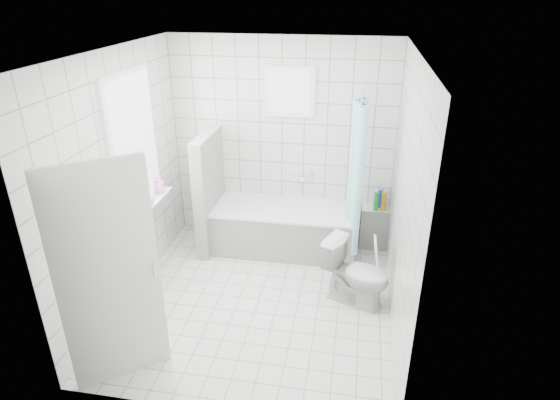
# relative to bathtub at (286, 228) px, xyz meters

# --- Properties ---
(ground) EXTENTS (3.00, 3.00, 0.00)m
(ground) POSITION_rel_bathtub_xyz_m (-0.11, -1.12, -0.29)
(ground) COLOR white
(ground) RESTS_ON ground
(ceiling) EXTENTS (3.00, 3.00, 0.00)m
(ceiling) POSITION_rel_bathtub_xyz_m (-0.11, -1.12, 2.31)
(ceiling) COLOR white
(ceiling) RESTS_ON ground
(wall_back) EXTENTS (2.80, 0.02, 2.60)m
(wall_back) POSITION_rel_bathtub_xyz_m (-0.11, 0.38, 1.01)
(wall_back) COLOR white
(wall_back) RESTS_ON ground
(wall_front) EXTENTS (2.80, 0.02, 2.60)m
(wall_front) POSITION_rel_bathtub_xyz_m (-0.11, -2.62, 1.01)
(wall_front) COLOR white
(wall_front) RESTS_ON ground
(wall_left) EXTENTS (0.02, 3.00, 2.60)m
(wall_left) POSITION_rel_bathtub_xyz_m (-1.51, -1.12, 1.01)
(wall_left) COLOR white
(wall_left) RESTS_ON ground
(wall_right) EXTENTS (0.02, 3.00, 2.60)m
(wall_right) POSITION_rel_bathtub_xyz_m (1.29, -1.12, 1.01)
(wall_right) COLOR white
(wall_right) RESTS_ON ground
(window_left) EXTENTS (0.01, 0.90, 1.40)m
(window_left) POSITION_rel_bathtub_xyz_m (-1.47, -0.82, 1.31)
(window_left) COLOR white
(window_left) RESTS_ON wall_left
(window_back) EXTENTS (0.50, 0.01, 0.50)m
(window_back) POSITION_rel_bathtub_xyz_m (-0.01, 0.33, 1.66)
(window_back) COLOR white
(window_back) RESTS_ON wall_back
(window_sill) EXTENTS (0.18, 1.02, 0.08)m
(window_sill) POSITION_rel_bathtub_xyz_m (-1.42, -0.82, 0.57)
(window_sill) COLOR white
(window_sill) RESTS_ON wall_left
(door) EXTENTS (0.65, 0.52, 2.00)m
(door) POSITION_rel_bathtub_xyz_m (-1.05, -2.36, 0.71)
(door) COLOR silver
(door) RESTS_ON ground
(bathtub) EXTENTS (1.80, 0.77, 0.58)m
(bathtub) POSITION_rel_bathtub_xyz_m (0.00, 0.00, 0.00)
(bathtub) COLOR white
(bathtub) RESTS_ON ground
(partition_wall) EXTENTS (0.15, 0.85, 1.50)m
(partition_wall) POSITION_rel_bathtub_xyz_m (-0.96, -0.05, 0.46)
(partition_wall) COLOR white
(partition_wall) RESTS_ON ground
(tiled_ledge) EXTENTS (0.40, 0.24, 0.55)m
(tiled_ledge) POSITION_rel_bathtub_xyz_m (1.14, 0.26, -0.02)
(tiled_ledge) COLOR white
(tiled_ledge) RESTS_ON ground
(toilet) EXTENTS (0.80, 0.64, 0.71)m
(toilet) POSITION_rel_bathtub_xyz_m (0.92, -0.97, 0.07)
(toilet) COLOR silver
(toilet) RESTS_ON ground
(curtain_rod) EXTENTS (0.02, 0.80, 0.02)m
(curtain_rod) POSITION_rel_bathtub_xyz_m (0.84, -0.02, 1.71)
(curtain_rod) COLOR silver
(curtain_rod) RESTS_ON wall_back
(shower_curtain) EXTENTS (0.14, 0.48, 1.78)m
(shower_curtain) POSITION_rel_bathtub_xyz_m (0.84, -0.15, 0.81)
(shower_curtain) COLOR #4DD8E4
(shower_curtain) RESTS_ON curtain_rod
(tub_faucet) EXTENTS (0.18, 0.06, 0.06)m
(tub_faucet) POSITION_rel_bathtub_xyz_m (0.10, 0.34, 0.56)
(tub_faucet) COLOR silver
(tub_faucet) RESTS_ON wall_back
(sill_bottles) EXTENTS (0.18, 0.79, 0.32)m
(sill_bottles) POSITION_rel_bathtub_xyz_m (-1.41, -0.92, 0.73)
(sill_bottles) COLOR white
(sill_bottles) RESTS_ON window_sill
(ledge_bottles) EXTENTS (0.16, 0.16, 0.25)m
(ledge_bottles) POSITION_rel_bathtub_xyz_m (1.16, 0.23, 0.38)
(ledge_bottles) COLOR blue
(ledge_bottles) RESTS_ON tiled_ledge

